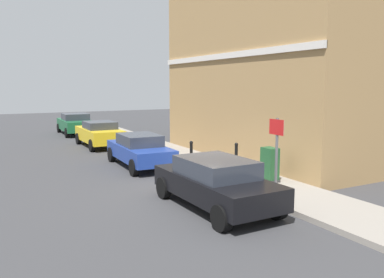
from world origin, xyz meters
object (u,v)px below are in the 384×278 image
object	(u,v)px
street_sign	(277,146)
car_black	(216,182)
car_green	(76,123)
bollard_near_cabinet	(236,155)
car_yellow	(99,133)
utility_cabinet	(270,166)
bollard_far_kerb	(191,153)
car_blue	(140,150)

from	to	relation	value
street_sign	car_black	bearing A→B (deg)	167.42
car_green	bollard_near_cabinet	distance (m)	15.49
car_yellow	bollard_near_cabinet	distance (m)	9.43
car_black	bollard_near_cabinet	bearing A→B (deg)	-43.00
utility_cabinet	street_sign	world-z (taller)	street_sign
bollard_near_cabinet	street_sign	size ratio (longest dim) A/B	0.45
car_yellow	street_sign	size ratio (longest dim) A/B	1.79
utility_cabinet	bollard_near_cabinet	size ratio (longest dim) A/B	1.11
car_green	car_black	bearing A→B (deg)	-179.58
car_green	bollard_far_kerb	xyz separation A→B (m)	(1.55, -14.00, -0.05)
car_black	bollard_far_kerb	xyz separation A→B (m)	(1.68, 4.56, -0.03)
car_black	bollard_far_kerb	bearing A→B (deg)	-21.39
car_black	street_sign	xyz separation A→B (m)	(1.77, -0.40, 0.92)
car_green	bollard_far_kerb	world-z (taller)	car_green
bollard_far_kerb	bollard_near_cabinet	bearing A→B (deg)	-43.24
car_green	bollard_near_cabinet	size ratio (longest dim) A/B	4.17
car_blue	car_yellow	world-z (taller)	car_yellow
car_black	street_sign	world-z (taller)	street_sign
car_blue	bollard_near_cabinet	xyz separation A→B (m)	(2.83, -2.93, -0.01)
car_yellow	bollard_far_kerb	distance (m)	7.91
car_black	utility_cabinet	distance (m)	3.13
car_black	bollard_near_cabinet	size ratio (longest dim) A/B	4.08
car_yellow	car_green	size ratio (longest dim) A/B	0.95
utility_cabinet	bollard_far_kerb	bearing A→B (deg)	109.79
car_yellow	car_green	world-z (taller)	car_green
car_yellow	street_sign	world-z (taller)	street_sign
bollard_near_cabinet	utility_cabinet	bearing A→B (deg)	-92.70
car_blue	street_sign	xyz separation A→B (m)	(1.62, -6.66, 0.95)
car_black	car_green	distance (m)	18.56
car_blue	utility_cabinet	distance (m)	5.73
bollard_near_cabinet	street_sign	xyz separation A→B (m)	(-1.21, -3.73, 0.96)
car_black	car_green	world-z (taller)	car_green
car_black	bollard_near_cabinet	xyz separation A→B (m)	(2.98, 3.33, -0.03)
car_blue	car_green	xyz separation A→B (m)	(-0.03, 12.30, 0.04)
car_black	car_blue	bearing A→B (deg)	-2.60
car_black	bollard_near_cabinet	world-z (taller)	car_black
street_sign	car_blue	bearing A→B (deg)	103.66
car_green	street_sign	size ratio (longest dim) A/B	1.89
car_black	bollard_far_kerb	world-z (taller)	car_black
car_green	street_sign	bearing A→B (deg)	-174.22
bollard_far_kerb	car_blue	bearing A→B (deg)	131.83
car_black	car_blue	xyz separation A→B (m)	(0.16, 6.26, -0.03)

